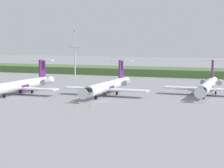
{
  "coord_description": "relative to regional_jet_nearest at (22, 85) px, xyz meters",
  "views": [
    {
      "loc": [
        35.38,
        -82.34,
        13.9
      ],
      "look_at": [
        0.0,
        10.37,
        3.0
      ],
      "focal_mm": 60.17,
      "sensor_mm": 36.0,
      "label": 1
    }
  ],
  "objects": [
    {
      "name": "ground_plane",
      "position": [
        23.87,
        25.95,
        -2.54
      ],
      "size": [
        500.0,
        500.0,
        0.0
      ],
      "primitive_type": "plane",
      "color": "gray"
    },
    {
      "name": "grass_berm",
      "position": [
        23.87,
        71.33,
        -0.99
      ],
      "size": [
        320.0,
        20.0,
        3.09
      ],
      "primitive_type": "cube",
      "color": "#4C6B38",
      "rests_on": "ground"
    },
    {
      "name": "regional_jet_nearest",
      "position": [
        0.0,
        0.0,
        0.0
      ],
      "size": [
        22.81,
        31.0,
        9.0
      ],
      "color": "silver",
      "rests_on": "ground"
    },
    {
      "name": "regional_jet_second",
      "position": [
        22.97,
        5.59,
        0.0
      ],
      "size": [
        22.81,
        31.0,
        9.0
      ],
      "color": "silver",
      "rests_on": "ground"
    },
    {
      "name": "regional_jet_third",
      "position": [
        47.72,
        16.02,
        0.0
      ],
      "size": [
        22.81,
        31.0,
        9.0
      ],
      "color": "silver",
      "rests_on": "ground"
    },
    {
      "name": "antenna_mast",
      "position": [
        -5.7,
        43.69,
        5.3
      ],
      "size": [
        4.4,
        0.5,
        18.7
      ],
      "color": "#B2B2B7",
      "rests_on": "ground"
    },
    {
      "name": "safety_cone_front_marker",
      "position": [
        22.91,
        -13.34,
        -2.26
      ],
      "size": [
        0.44,
        0.44,
        0.55
      ],
      "primitive_type": "cone",
      "color": "orange",
      "rests_on": "ground"
    },
    {
      "name": "safety_cone_mid_marker",
      "position": [
        26.32,
        -13.05,
        -2.26
      ],
      "size": [
        0.44,
        0.44,
        0.55
      ],
      "primitive_type": "cone",
      "color": "orange",
      "rests_on": "ground"
    }
  ]
}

